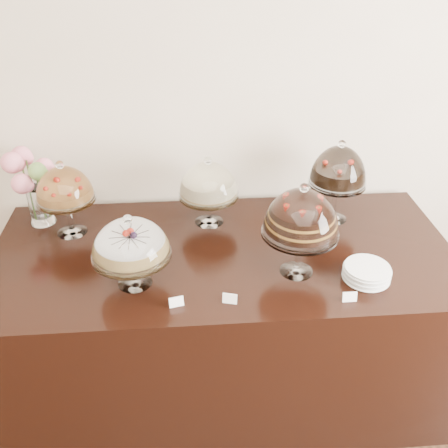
{
  "coord_description": "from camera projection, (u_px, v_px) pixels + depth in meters",
  "views": [
    {
      "loc": [
        -0.29,
        0.51,
        2.27
      ],
      "look_at": [
        -0.14,
        2.4,
        1.08
      ],
      "focal_mm": 40.0,
      "sensor_mm": 36.0,
      "label": 1
    }
  ],
  "objects": [
    {
      "name": "wall_back",
      "position": [
        243.0,
        90.0,
        2.53
      ],
      "size": [
        5.0,
        0.04,
        3.0
      ],
      "primitive_type": "cube",
      "color": "beige",
      "rests_on": "ground"
    },
    {
      "name": "display_counter",
      "position": [
        223.0,
        321.0,
        2.61
      ],
      "size": [
        2.2,
        1.0,
        0.9
      ],
      "primitive_type": "cube",
      "color": "black",
      "rests_on": "ground"
    },
    {
      "name": "cake_stand_sugar_sponge",
      "position": [
        130.0,
        242.0,
        2.05
      ],
      "size": [
        0.34,
        0.34,
        0.34
      ],
      "color": "white",
      "rests_on": "display_counter"
    },
    {
      "name": "cake_stand_choco_layer",
      "position": [
        301.0,
        216.0,
        2.08
      ],
      "size": [
        0.33,
        0.33,
        0.44
      ],
      "color": "white",
      "rests_on": "display_counter"
    },
    {
      "name": "cake_stand_cheesecake",
      "position": [
        208.0,
        183.0,
        2.48
      ],
      "size": [
        0.3,
        0.3,
        0.37
      ],
      "color": "white",
      "rests_on": "display_counter"
    },
    {
      "name": "cake_stand_dark_choco",
      "position": [
        339.0,
        169.0,
        2.47
      ],
      "size": [
        0.29,
        0.29,
        0.44
      ],
      "color": "white",
      "rests_on": "display_counter"
    },
    {
      "name": "cake_stand_fruit_tart",
      "position": [
        64.0,
        188.0,
        2.38
      ],
      "size": [
        0.28,
        0.28,
        0.39
      ],
      "color": "white",
      "rests_on": "display_counter"
    },
    {
      "name": "flower_vase",
      "position": [
        32.0,
        179.0,
        2.47
      ],
      "size": [
        0.25,
        0.29,
        0.39
      ],
      "color": "white",
      "rests_on": "display_counter"
    },
    {
      "name": "plate_stack",
      "position": [
        367.0,
        273.0,
        2.18
      ],
      "size": [
        0.2,
        0.2,
        0.06
      ],
      "color": "white",
      "rests_on": "display_counter"
    },
    {
      "name": "price_card_left",
      "position": [
        176.0,
        302.0,
        2.03
      ],
      "size": [
        0.06,
        0.03,
        0.04
      ],
      "primitive_type": "cube",
      "rotation": [
        -0.21,
        0.0,
        0.22
      ],
      "color": "white",
      "rests_on": "display_counter"
    },
    {
      "name": "price_card_right",
      "position": [
        350.0,
        297.0,
        2.05
      ],
      "size": [
        0.06,
        0.02,
        0.04
      ],
      "primitive_type": "cube",
      "rotation": [
        -0.21,
        0.0,
        0.0
      ],
      "color": "white",
      "rests_on": "display_counter"
    },
    {
      "name": "price_card_extra",
      "position": [
        230.0,
        299.0,
        2.04
      ],
      "size": [
        0.06,
        0.03,
        0.04
      ],
      "primitive_type": "cube",
      "rotation": [
        -0.21,
        0.0,
        -0.26
      ],
      "color": "white",
      "rests_on": "display_counter"
    }
  ]
}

